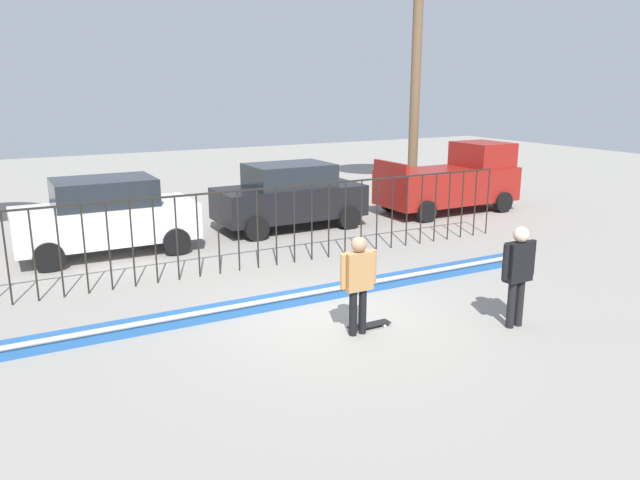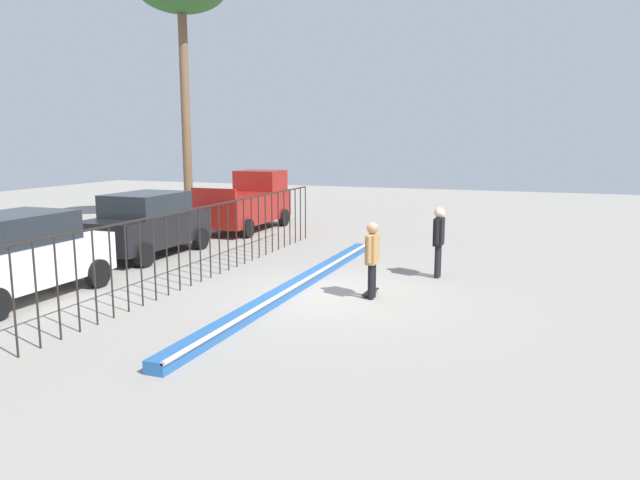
# 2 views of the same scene
# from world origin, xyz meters

# --- Properties ---
(ground_plane) EXTENTS (60.00, 60.00, 0.00)m
(ground_plane) POSITION_xyz_m (0.00, 0.00, 0.00)
(ground_plane) COLOR gray
(bowl_coping_ledge) EXTENTS (11.00, 0.40, 0.27)m
(bowl_coping_ledge) POSITION_xyz_m (0.00, 1.05, 0.12)
(bowl_coping_ledge) COLOR #235699
(bowl_coping_ledge) RESTS_ON ground
(perimeter_fence) EXTENTS (14.04, 0.04, 1.86)m
(perimeter_fence) POSITION_xyz_m (0.00, 3.59, 1.14)
(perimeter_fence) COLOR black
(perimeter_fence) RESTS_ON ground
(skateboarder) EXTENTS (0.69, 0.26, 1.71)m
(skateboarder) POSITION_xyz_m (-0.05, -0.80, 1.02)
(skateboarder) COLOR black
(skateboarder) RESTS_ON ground
(skateboard) EXTENTS (0.80, 0.20, 0.07)m
(skateboard) POSITION_xyz_m (0.27, -0.68, 0.06)
(skateboard) COLOR black
(skateboard) RESTS_ON ground
(camera_operator) EXTENTS (0.73, 0.27, 1.80)m
(camera_operator) POSITION_xyz_m (2.54, -1.82, 1.08)
(camera_operator) COLOR black
(camera_operator) RESTS_ON ground
(parked_car_white) EXTENTS (4.30, 2.12, 1.90)m
(parked_car_white) POSITION_xyz_m (-2.81, 6.54, 0.97)
(parked_car_white) COLOR silver
(parked_car_white) RESTS_ON ground
(parked_car_black) EXTENTS (4.30, 2.12, 1.90)m
(parked_car_black) POSITION_xyz_m (2.42, 6.92, 0.97)
(parked_car_black) COLOR black
(parked_car_black) RESTS_ON ground
(pickup_truck) EXTENTS (4.70, 2.12, 2.24)m
(pickup_truck) POSITION_xyz_m (8.27, 6.54, 1.04)
(pickup_truck) COLOR maroon
(pickup_truck) RESTS_ON ground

